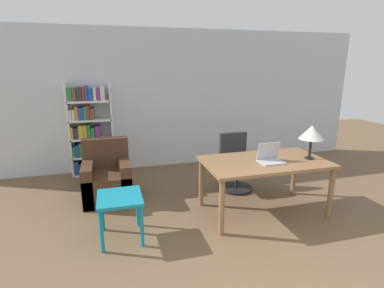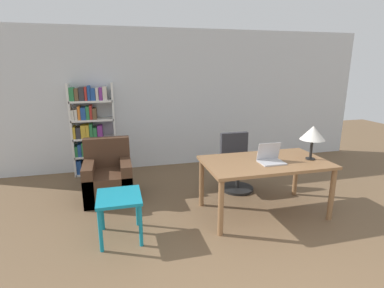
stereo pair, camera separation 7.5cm
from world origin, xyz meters
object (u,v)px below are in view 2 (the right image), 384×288
(desk, at_px, (265,167))
(armchair, at_px, (108,179))
(side_table_blue, at_px, (119,203))
(laptop, at_px, (271,158))
(office_chair, at_px, (237,165))
(bookshelf, at_px, (92,133))
(table_lamp, at_px, (313,133))

(desk, distance_m, armchair, 2.37)
(side_table_blue, bearing_deg, armchair, 96.97)
(laptop, distance_m, side_table_blue, 2.02)
(desk, bearing_deg, laptop, -63.32)
(office_chair, bearing_deg, bookshelf, 150.17)
(armchair, bearing_deg, table_lamp, -22.49)
(desk, xyz_separation_m, bookshelf, (-2.38, 2.23, 0.12))
(desk, bearing_deg, armchair, 153.46)
(side_table_blue, bearing_deg, table_lamp, 1.79)
(table_lamp, height_order, bookshelf, bookshelf)
(laptop, bearing_deg, armchair, 152.32)
(side_table_blue, relative_size, armchair, 0.61)
(laptop, bearing_deg, office_chair, 94.10)
(laptop, relative_size, office_chair, 0.34)
(table_lamp, distance_m, side_table_blue, 2.67)
(laptop, xyz_separation_m, armchair, (-2.13, 1.12, -0.51))
(side_table_blue, bearing_deg, bookshelf, 100.17)
(side_table_blue, bearing_deg, laptop, 2.71)
(armchair, bearing_deg, bookshelf, 103.37)
(desk, bearing_deg, table_lamp, -7.55)
(desk, xyz_separation_m, armchair, (-2.10, 1.05, -0.37))
(desk, relative_size, side_table_blue, 3.04)
(table_lamp, distance_m, armchair, 3.07)
(office_chair, height_order, bookshelf, bookshelf)
(desk, bearing_deg, office_chair, 92.13)
(laptop, xyz_separation_m, side_table_blue, (-1.98, -0.09, -0.36))
(laptop, height_order, office_chair, laptop)
(bookshelf, bearing_deg, table_lamp, -37.54)
(desk, xyz_separation_m, office_chair, (-0.03, 0.89, -0.25))
(office_chair, xyz_separation_m, bookshelf, (-2.35, 1.34, 0.38))
(table_lamp, relative_size, office_chair, 0.50)
(office_chair, bearing_deg, side_table_blue, -151.20)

